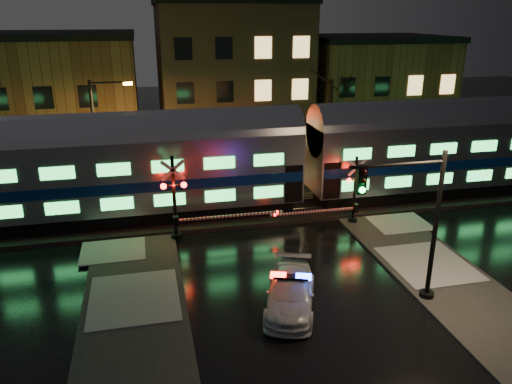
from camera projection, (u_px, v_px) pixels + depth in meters
ground at (273, 252)px, 24.04m from camera, size 120.00×120.00×0.00m
ballast at (251, 211)px, 28.59m from camera, size 90.00×4.20×0.24m
sidewalk_left at (134, 345)px, 17.15m from camera, size 4.00×20.00×0.12m
sidewalk_right at (468, 300)px, 19.87m from camera, size 4.00×20.00×0.12m
building_left at (47, 97)px, 39.99m from camera, size 14.00×10.00×9.00m
building_mid at (230, 76)px, 43.17m from camera, size 12.00×11.00×11.50m
building_right at (370, 89)px, 45.93m from camera, size 12.00×10.00×8.50m
train at (305, 153)px, 28.14m from camera, size 51.00×3.12×5.92m
police_car at (290, 293)px, 19.27m from camera, size 3.20×4.81×1.45m
crossing_signal_right at (349, 198)px, 26.62m from camera, size 5.33×0.64×3.77m
crossing_signal_left at (182, 206)px, 24.70m from camera, size 6.19×0.67×4.38m
traffic_light at (413, 226)px, 18.72m from camera, size 3.99×0.71×6.16m
streetlight at (99, 133)px, 29.16m from camera, size 2.44×0.26×7.31m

